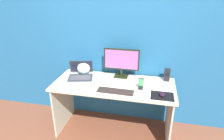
# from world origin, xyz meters

# --- Properties ---
(ground_plane) EXTENTS (8.00, 8.00, 0.00)m
(ground_plane) POSITION_xyz_m (0.00, 0.00, 0.00)
(ground_plane) COLOR brown
(wall_back) EXTENTS (6.00, 0.04, 2.50)m
(wall_back) POSITION_xyz_m (0.00, 0.38, 1.25)
(wall_back) COLOR #215E91
(wall_back) RESTS_ON ground_plane
(desk) EXTENTS (1.49, 0.64, 0.72)m
(desk) POSITION_xyz_m (0.00, 0.00, 0.58)
(desk) COLOR beige
(desk) RESTS_ON ground_plane
(monitor) EXTENTS (0.46, 0.14, 0.39)m
(monitor) POSITION_xyz_m (0.06, 0.23, 0.94)
(monitor) COLOR black
(monitor) RESTS_ON desk
(speaker_right) EXTENTS (0.07, 0.07, 0.16)m
(speaker_right) POSITION_xyz_m (0.65, 0.23, 0.80)
(speaker_right) COLOR black
(speaker_right) RESTS_ON desk
(laptop) EXTENTS (0.37, 0.36, 0.21)m
(laptop) POSITION_xyz_m (-0.47, 0.11, 0.76)
(laptop) COLOR #26303D
(laptop) RESTS_ON desk
(fishbowl) EXTENTS (0.18, 0.18, 0.18)m
(fishbowl) POSITION_xyz_m (-0.46, 0.21, 0.81)
(fishbowl) COLOR silver
(fishbowl) RESTS_ON desk
(keyboard_external) EXTENTS (0.42, 0.14, 0.01)m
(keyboard_external) POSITION_xyz_m (0.06, -0.19, 0.73)
(keyboard_external) COLOR #2D231E
(keyboard_external) RESTS_ON desk
(mousepad) EXTENTS (0.25, 0.20, 0.00)m
(mousepad) POSITION_xyz_m (0.58, -0.18, 0.72)
(mousepad) COLOR black
(mousepad) RESTS_ON desk
(mouse) EXTENTS (0.07, 0.11, 0.04)m
(mouse) POSITION_xyz_m (0.58, -0.18, 0.74)
(mouse) COLOR black
(mouse) RESTS_ON mousepad
(phone_in_dock) EXTENTS (0.06, 0.05, 0.14)m
(phone_in_dock) POSITION_xyz_m (0.34, -0.06, 0.77)
(phone_in_dock) COLOR black
(phone_in_dock) RESTS_ON desk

